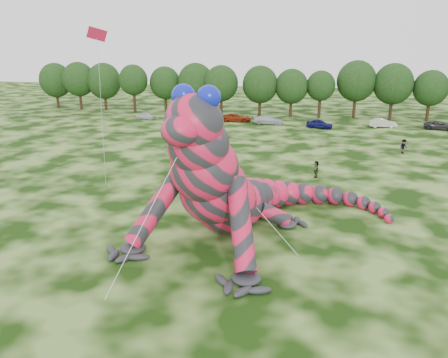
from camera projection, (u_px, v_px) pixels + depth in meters
name	position (u px, v px, depth m)	size (l,w,h in m)	color
ground	(291.00, 253.00, 28.54)	(240.00, 240.00, 0.00)	#16330A
inflatable_gecko	(236.00, 156.00, 31.12)	(18.39, 21.84, 10.92)	#D31742
flying_kite	(98.00, 47.00, 33.85)	(3.42, 4.88, 14.88)	#BD173A
tree_0	(56.00, 86.00, 93.69)	(6.91, 6.22, 9.51)	black
tree_1	(79.00, 86.00, 91.27)	(6.74, 6.07, 9.81)	black
tree_2	(104.00, 86.00, 90.85)	(7.04, 6.34, 9.64)	black
tree_3	(134.00, 88.00, 87.79)	(5.81, 5.23, 9.44)	black
tree_4	(165.00, 89.00, 88.13)	(6.22, 5.60, 9.06)	black
tree_5	(196.00, 88.00, 86.42)	(7.16, 6.44, 9.80)	black
tree_6	(221.00, 90.00, 83.68)	(6.52, 5.86, 9.49)	black
tree_7	(260.00, 91.00, 82.25)	(6.68, 6.01, 9.48)	black
tree_8	(291.00, 93.00, 81.29)	(6.14, 5.53, 8.94)	black
tree_9	(320.00, 94.00, 80.58)	(5.27, 4.74, 8.68)	black
tree_10	(356.00, 90.00, 80.16)	(7.09, 6.38, 10.50)	black
tree_11	(393.00, 92.00, 78.54)	(7.01, 6.31, 10.07)	black
tree_12	(430.00, 96.00, 76.99)	(5.99, 5.39, 8.97)	black
car_0	(146.00, 116.00, 80.12)	(1.49, 3.71, 1.27)	silver
car_1	(186.00, 116.00, 79.67)	(1.41, 4.05, 1.33)	black
car_2	(237.00, 118.00, 77.61)	(2.37, 5.15, 1.43)	maroon
car_3	(268.00, 120.00, 75.07)	(2.07, 5.08, 1.47)	silver
car_4	(320.00, 124.00, 71.41)	(1.71, 4.26, 1.45)	#101253
car_5	(383.00, 123.00, 72.13)	(1.55, 4.44, 1.46)	beige
car_6	(440.00, 125.00, 70.23)	(2.26, 4.90, 1.36)	#262628
spectator_2	(404.00, 146.00, 54.61)	(1.17, 0.67, 1.81)	gray
spectator_5	(316.00, 169.00, 44.73)	(1.60, 0.51, 1.73)	gray
spectator_4	(189.00, 137.00, 60.69)	(0.77, 0.50, 1.57)	gray
spectator_0	(210.00, 151.00, 52.11)	(0.68, 0.44, 1.85)	gray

